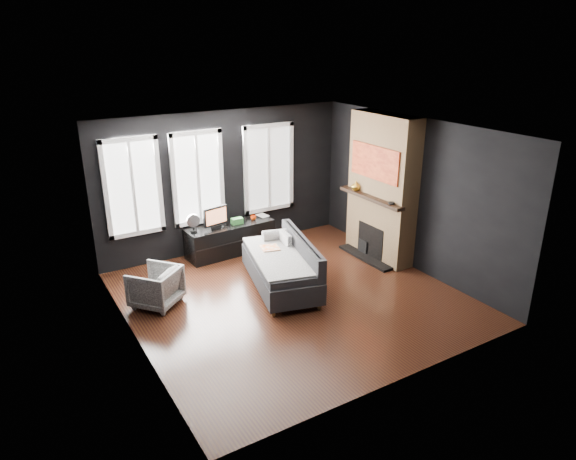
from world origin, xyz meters
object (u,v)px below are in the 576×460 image
media_console (230,239)px  book (259,211)px  armchair (155,285)px  mantel_vase (356,186)px  mug (253,217)px  sofa (281,264)px  monitor (216,216)px

media_console → book: book is taller
armchair → mantel_vase: size_ratio=3.74×
media_console → mantel_vase: mantel_vase is taller
mug → sofa: bearing=-103.1°
monitor → mantel_vase: 2.70m
armchair → book: size_ratio=2.78×
sofa → monitor: bearing=117.5°
armchair → mug: mug is taller
book → mug: bearing=-152.0°
armchair → media_console: 2.26m
mug → media_console: bearing=179.8°
media_console → mantel_vase: (2.13, -1.12, 1.02)m
monitor → mantel_vase: (2.42, -1.08, 0.49)m
media_console → mug: bearing=-3.6°
sofa → mantel_vase: mantel_vase is taller
media_console → book: size_ratio=6.97×
armchair → book: bearing=168.3°
armchair → sofa: bearing=126.6°
media_console → mug: size_ratio=15.37×
book → media_console: bearing=-172.6°
armchair → book: book is taller
sofa → mug: size_ratio=17.76×
armchair → media_console: (1.87, 1.27, -0.05)m
sofa → armchair: size_ratio=2.89×
book → mantel_vase: mantel_vase is taller
mantel_vase → book: bearing=140.1°
sofa → armchair: (-1.98, 0.48, -0.08)m
media_console → sofa: bearing=-89.9°
mug → mantel_vase: mantel_vase is taller
mantel_vase → armchair: bearing=-177.9°
armchair → mantel_vase: (4.00, 0.15, 0.98)m
mug → book: (0.17, 0.09, 0.07)m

